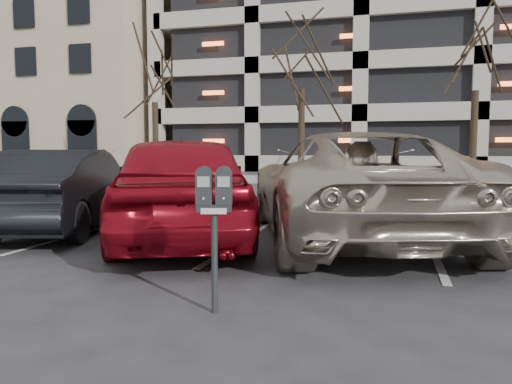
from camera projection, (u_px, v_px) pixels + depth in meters
ground at (317, 271)px, 5.83m from camera, size 140.00×140.00×0.00m
sidewalk at (371, 181)px, 21.21m from camera, size 80.00×4.00×0.12m
stall_lines at (254, 233)px, 8.40m from camera, size 16.90×5.20×0.00m
office_building at (32, 75)px, 41.22m from camera, size 26.00×16.20×15.00m
tree_a at (154, 55)px, 23.31m from camera, size 3.52×3.52×8.00m
tree_b at (302, 32)px, 21.43m from camera, size 3.92×3.92×8.90m
tree_c at (478, 33)px, 19.66m from camera, size 3.65×3.65×8.29m
parking_meter at (214, 204)px, 4.27m from camera, size 0.34×0.20×1.25m
suv_silver at (352, 186)px, 7.89m from camera, size 4.50×6.60×1.68m
car_red at (182, 187)px, 7.68m from camera, size 3.76×5.28×1.67m
car_dark at (66, 190)px, 8.68m from camera, size 2.56×4.53×1.41m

